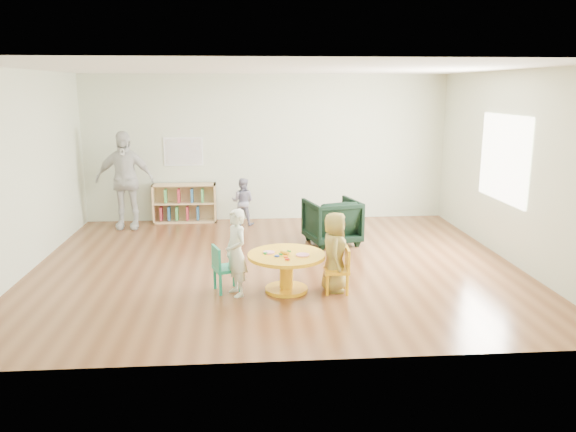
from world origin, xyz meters
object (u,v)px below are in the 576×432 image
object	(u,v)px
kid_chair_right	(340,269)
armchair	(332,221)
child_right	(335,252)
toddler	(243,202)
child_left	(236,253)
activity_table	(286,265)
kid_chair_left	(224,267)
adult_caretaker	(125,180)
bookshelf	(184,203)

from	to	relation	value
kid_chair_right	armchair	size ratio (longest dim) A/B	0.71
armchair	child_right	world-z (taller)	child_right
armchair	toddler	xyz separation A→B (m)	(-1.48, 1.43, 0.07)
child_left	child_right	bearing A→B (deg)	68.32
activity_table	kid_chair_left	xyz separation A→B (m)	(-0.80, 0.05, -0.02)
kid_chair_right	child_left	bearing A→B (deg)	92.21
kid_chair_left	child_right	world-z (taller)	child_right
child_left	toddler	size ratio (longest dim) A/B	1.23
kid_chair_left	kid_chair_right	xyz separation A→B (m)	(1.47, -0.14, -0.01)
adult_caretaker	armchair	bearing A→B (deg)	-18.77
kid_chair_right	child_left	xyz separation A→B (m)	(-1.30, 0.01, 0.24)
activity_table	kid_chair_right	distance (m)	0.68
armchair	toddler	world-z (taller)	toddler
child_right	toddler	world-z (taller)	child_right
kid_chair_right	adult_caretaker	size ratio (longest dim) A/B	0.33
kid_chair_right	bookshelf	distance (m)	4.69
activity_table	child_right	size ratio (longest dim) A/B	0.96
toddler	kid_chair_right	bearing A→B (deg)	124.61
armchair	child_left	world-z (taller)	child_left
activity_table	toddler	size ratio (longest dim) A/B	1.10
bookshelf	adult_caretaker	distance (m)	1.22
kid_chair_right	armchair	bearing A→B (deg)	-3.54
kid_chair_right	toddler	world-z (taller)	toddler
kid_chair_right	toddler	distance (m)	3.92
kid_chair_left	bookshelf	xyz separation A→B (m)	(-0.90, 3.91, 0.04)
kid_chair_left	adult_caretaker	world-z (taller)	adult_caretaker
kid_chair_left	toddler	bearing A→B (deg)	157.52
armchair	child_left	distance (m)	2.77
kid_chair_left	toddler	xyz separation A→B (m)	(0.24, 3.58, 0.13)
bookshelf	child_right	xyz separation A→B (m)	(2.30, -3.99, 0.15)
activity_table	armchair	xyz separation A→B (m)	(0.92, 2.19, 0.04)
kid_chair_right	child_right	world-z (taller)	child_right
activity_table	toddler	xyz separation A→B (m)	(-0.56, 3.62, 0.11)
kid_chair_right	child_right	bearing A→B (deg)	43.94
bookshelf	child_left	xyz separation A→B (m)	(1.06, -4.04, 0.18)
activity_table	kid_chair_left	world-z (taller)	kid_chair_left
kid_chair_left	adult_caretaker	bearing A→B (deg)	-170.10
child_right	kid_chair_left	bearing A→B (deg)	95.55
kid_chair_right	bookshelf	size ratio (longest dim) A/B	0.49
activity_table	child_right	xyz separation A→B (m)	(0.61, -0.03, 0.17)
bookshelf	child_right	distance (m)	4.61
armchair	toddler	size ratio (longest dim) A/B	0.92
toddler	child_left	bearing A→B (deg)	105.20
bookshelf	toddler	bearing A→B (deg)	-16.50
activity_table	bookshelf	distance (m)	4.30
kid_chair_left	child_right	distance (m)	1.42
kid_chair_left	adult_caretaker	xyz separation A→B (m)	(-1.91, 3.50, 0.57)
armchair	toddler	bearing A→B (deg)	-58.01
bookshelf	armchair	xyz separation A→B (m)	(2.61, -1.76, 0.01)
armchair	adult_caretaker	world-z (taller)	adult_caretaker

